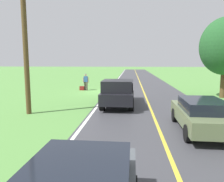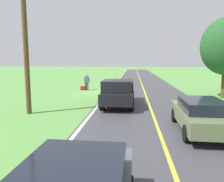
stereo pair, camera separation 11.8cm
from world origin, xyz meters
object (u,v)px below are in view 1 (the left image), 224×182
Objects in this scene: suitcase_carried at (82,88)px; pickup_truck_passing at (118,92)px; sedan_mid_oncoming at (201,114)px; hitchhiker_walking at (86,81)px; utility_pole_roadside at (26,49)px.

pickup_truck_passing reaches higher than suitcase_carried.
sedan_mid_oncoming is (-8.16, 12.70, 0.54)m from suitcase_carried.
suitcase_carried is at bearing 14.54° from hitchhiker_walking.
utility_pole_roadside reaches higher than pickup_truck_passing.
suitcase_carried is 8.76m from pickup_truck_passing.
pickup_truck_passing is 1.22× the size of sedan_mid_oncoming.
pickup_truck_passing is at bearing 116.54° from hitchhiker_walking.
hitchhiker_walking is at bearing -96.31° from utility_pole_roadside.
suitcase_carried is at bearing -60.72° from pickup_truck_passing.
pickup_truck_passing reaches higher than sedan_mid_oncoming.
hitchhiker_walking is 14.97m from sedan_mid_oncoming.
sedan_mid_oncoming is (-7.74, 12.81, -0.23)m from hitchhiker_walking.
hitchhiker_walking is 0.39× the size of sedan_mid_oncoming.
hitchhiker_walking is 0.32× the size of pickup_truck_passing.
sedan_mid_oncoming is at bearing 164.95° from utility_pole_roadside.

